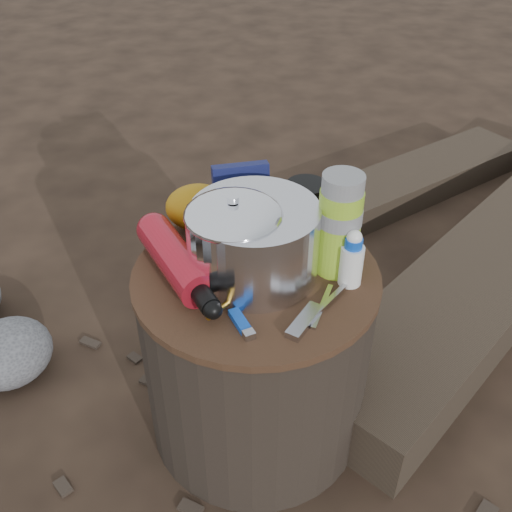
{
  "coord_description": "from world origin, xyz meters",
  "views": [
    {
      "loc": [
        0.03,
        -0.89,
        1.14
      ],
      "look_at": [
        0.0,
        0.0,
        0.48
      ],
      "focal_mm": 41.38,
      "sensor_mm": 36.0,
      "label": 1
    }
  ],
  "objects_px": {
    "stump": "(256,353)",
    "travel_mug": "(305,209)",
    "fuel_bottle": "(176,259)",
    "thermos": "(339,225)",
    "log_main": "(511,252)",
    "camping_pot": "(234,242)"
  },
  "relations": [
    {
      "from": "stump",
      "to": "travel_mug",
      "type": "distance_m",
      "value": 0.33
    },
    {
      "from": "fuel_bottle",
      "to": "stump",
      "type": "bearing_deg",
      "value": -28.25
    },
    {
      "from": "travel_mug",
      "to": "thermos",
      "type": "bearing_deg",
      "value": -64.78
    },
    {
      "from": "log_main",
      "to": "camping_pot",
      "type": "distance_m",
      "value": 1.1
    },
    {
      "from": "log_main",
      "to": "travel_mug",
      "type": "bearing_deg",
      "value": -105.82
    },
    {
      "from": "camping_pot",
      "to": "thermos",
      "type": "distance_m",
      "value": 0.2
    },
    {
      "from": "log_main",
      "to": "thermos",
      "type": "distance_m",
      "value": 0.95
    },
    {
      "from": "log_main",
      "to": "travel_mug",
      "type": "relative_size",
      "value": 15.39
    },
    {
      "from": "stump",
      "to": "camping_pot",
      "type": "bearing_deg",
      "value": -156.74
    },
    {
      "from": "thermos",
      "to": "log_main",
      "type": "bearing_deg",
      "value": 42.83
    },
    {
      "from": "thermos",
      "to": "travel_mug",
      "type": "distance_m",
      "value": 0.14
    },
    {
      "from": "stump",
      "to": "log_main",
      "type": "relative_size",
      "value": 0.26
    },
    {
      "from": "stump",
      "to": "fuel_bottle",
      "type": "bearing_deg",
      "value": -177.54
    },
    {
      "from": "log_main",
      "to": "fuel_bottle",
      "type": "height_order",
      "value": "fuel_bottle"
    },
    {
      "from": "log_main",
      "to": "camping_pot",
      "type": "xyz_separation_m",
      "value": [
        -0.8,
        -0.6,
        0.45
      ]
    },
    {
      "from": "thermos",
      "to": "stump",
      "type": "bearing_deg",
      "value": -171.98
    },
    {
      "from": "stump",
      "to": "thermos",
      "type": "distance_m",
      "value": 0.36
    },
    {
      "from": "thermos",
      "to": "fuel_bottle",
      "type": "bearing_deg",
      "value": -174.74
    },
    {
      "from": "stump",
      "to": "camping_pot",
      "type": "xyz_separation_m",
      "value": [
        -0.04,
        -0.02,
        0.31
      ]
    },
    {
      "from": "stump",
      "to": "travel_mug",
      "type": "bearing_deg",
      "value": 55.39
    },
    {
      "from": "fuel_bottle",
      "to": "travel_mug",
      "type": "xyz_separation_m",
      "value": [
        0.25,
        0.15,
        0.02
      ]
    },
    {
      "from": "log_main",
      "to": "camping_pot",
      "type": "relative_size",
      "value": 10.47
    }
  ]
}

